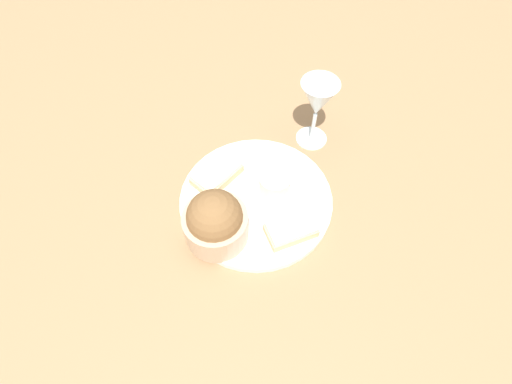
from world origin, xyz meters
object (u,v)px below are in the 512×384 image
at_px(cheese_toast_far, 291,229).
at_px(wine_glass, 318,102).
at_px(sauce_ramekin, 274,181).
at_px(cheese_toast_near, 217,174).
at_px(salad_bowl, 215,221).

relative_size(cheese_toast_far, wine_glass, 0.63).
xyz_separation_m(sauce_ramekin, cheese_toast_far, (0.03, 0.09, -0.01)).
xyz_separation_m(sauce_ramekin, cheese_toast_near, (0.08, -0.08, -0.01)).
distance_m(sauce_ramekin, wine_glass, 0.17).
bearing_deg(cheese_toast_far, cheese_toast_near, -75.68).
height_order(salad_bowl, sauce_ramekin, salad_bowl).
relative_size(sauce_ramekin, wine_glass, 0.40).
distance_m(sauce_ramekin, cheese_toast_near, 0.11).
bearing_deg(cheese_toast_near, wine_glass, 175.74).
bearing_deg(cheese_toast_far, sauce_ramekin, -108.92).
xyz_separation_m(salad_bowl, cheese_toast_near, (-0.06, -0.10, -0.03)).
distance_m(salad_bowl, cheese_toast_far, 0.13).
relative_size(cheese_toast_near, cheese_toast_far, 1.09).
bearing_deg(wine_glass, cheese_toast_near, -4.26).
height_order(sauce_ramekin, wine_glass, wine_glass).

